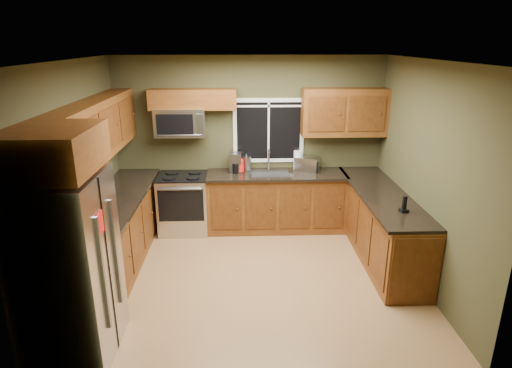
{
  "coord_description": "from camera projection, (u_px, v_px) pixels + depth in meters",
  "views": [
    {
      "loc": [
        -0.14,
        -4.86,
        2.91
      ],
      "look_at": [
        0.05,
        0.35,
        1.15
      ],
      "focal_mm": 30.0,
      "sensor_mm": 36.0,
      "label": 1
    }
  ],
  "objects": [
    {
      "name": "ceiling",
      "position": [
        253.0,
        60.0,
        4.67
      ],
      "size": [
        4.2,
        4.2,
        0.0
      ],
      "primitive_type": "plane",
      "rotation": [
        3.14,
        0.0,
        0.0
      ],
      "color": "white",
      "rests_on": "back_wall"
    },
    {
      "name": "range",
      "position": [
        184.0,
        203.0,
        6.75
      ],
      "size": [
        0.76,
        0.69,
        0.94
      ],
      "color": "#B7B7BC",
      "rests_on": "ground"
    },
    {
      "name": "soap_bottle_a",
      "position": [
        240.0,
        164.0,
        6.63
      ],
      "size": [
        0.13,
        0.13,
        0.29
      ],
      "primitive_type": "imported",
      "rotation": [
        0.0,
        0.0,
        0.12
      ],
      "color": "red",
      "rests_on": "countertop_back"
    },
    {
      "name": "microwave",
      "position": [
        181.0,
        122.0,
        6.47
      ],
      "size": [
        0.76,
        0.41,
        0.42
      ],
      "color": "#B7B7BC",
      "rests_on": "back_wall"
    },
    {
      "name": "upper_cabinets_back_right",
      "position": [
        344.0,
        112.0,
        6.54
      ],
      "size": [
        1.3,
        0.33,
        0.72
      ],
      "primitive_type": "cube",
      "color": "brown",
      "rests_on": "back_wall"
    },
    {
      "name": "sink",
      "position": [
        269.0,
        172.0,
        6.66
      ],
      "size": [
        0.6,
        0.42,
        0.36
      ],
      "color": "slate",
      "rests_on": "countertop_back"
    },
    {
      "name": "coffee_maker",
      "position": [
        235.0,
        163.0,
        6.68
      ],
      "size": [
        0.19,
        0.25,
        0.3
      ],
      "color": "slate",
      "rests_on": "countertop_back"
    },
    {
      "name": "cordless_phone",
      "position": [
        404.0,
        207.0,
        5.15
      ],
      "size": [
        0.11,
        0.11,
        0.2
      ],
      "color": "black",
      "rests_on": "countertop_peninsula"
    },
    {
      "name": "upper_cabinets_back_left",
      "position": [
        193.0,
        99.0,
        6.4
      ],
      "size": [
        1.3,
        0.33,
        0.3
      ],
      "primitive_type": "cube",
      "color": "brown",
      "rests_on": "back_wall"
    },
    {
      "name": "left_wall",
      "position": [
        75.0,
        180.0,
        5.04
      ],
      "size": [
        0.0,
        3.6,
        3.6
      ],
      "primitive_type": "plane",
      "rotation": [
        1.57,
        0.0,
        1.57
      ],
      "color": "#3D3C22",
      "rests_on": "ground"
    },
    {
      "name": "paper_towel_roll",
      "position": [
        298.0,
        160.0,
        6.81
      ],
      "size": [
        0.17,
        0.17,
        0.34
      ],
      "color": "white",
      "rests_on": "countertop_back"
    },
    {
      "name": "soap_bottle_c",
      "position": [
        234.0,
        167.0,
        6.67
      ],
      "size": [
        0.18,
        0.18,
        0.18
      ],
      "primitive_type": "imported",
      "rotation": [
        0.0,
        0.0,
        0.33
      ],
      "color": "white",
      "rests_on": "countertop_back"
    },
    {
      "name": "upper_cabinets_left",
      "position": [
        97.0,
        129.0,
        5.33
      ],
      "size": [
        0.33,
        2.65,
        0.72
      ],
      "primitive_type": "cube",
      "color": "brown",
      "rests_on": "left_wall"
    },
    {
      "name": "kettle",
      "position": [
        246.0,
        163.0,
        6.76
      ],
      "size": [
        0.2,
        0.2,
        0.28
      ],
      "color": "#B7B7BC",
      "rests_on": "countertop_back"
    },
    {
      "name": "base_cabinets_peninsula",
      "position": [
        380.0,
        226.0,
        5.97
      ],
      "size": [
        0.6,
        2.52,
        0.9
      ],
      "color": "brown",
      "rests_on": "ground"
    },
    {
      "name": "base_cabinets_back",
      "position": [
        276.0,
        202.0,
        6.83
      ],
      "size": [
        2.17,
        0.6,
        0.9
      ],
      "primitive_type": "cube",
      "color": "brown",
      "rests_on": "ground"
    },
    {
      "name": "front_wall",
      "position": [
        259.0,
        247.0,
        3.4
      ],
      "size": [
        4.2,
        0.0,
        4.2
      ],
      "primitive_type": "plane",
      "rotation": [
        -1.57,
        0.0,
        0.0
      ],
      "color": "#3D3C22",
      "rests_on": "ground"
    },
    {
      "name": "base_cabinets_left",
      "position": [
        119.0,
        232.0,
        5.78
      ],
      "size": [
        0.6,
        2.65,
        0.9
      ],
      "primitive_type": "cube",
      "color": "brown",
      "rests_on": "ground"
    },
    {
      "name": "window",
      "position": [
        269.0,
        131.0,
        6.74
      ],
      "size": [
        1.12,
        0.03,
        1.02
      ],
      "color": "white",
      "rests_on": "back_wall"
    },
    {
      "name": "countertop_peninsula",
      "position": [
        382.0,
        194.0,
        5.83
      ],
      "size": [
        0.65,
        2.5,
        0.04
      ],
      "primitive_type": "cube",
      "color": "black",
      "rests_on": "base_cabinets_peninsula"
    },
    {
      "name": "countertop_back",
      "position": [
        277.0,
        175.0,
        6.66
      ],
      "size": [
        2.17,
        0.65,
        0.04
      ],
      "primitive_type": "cube",
      "color": "black",
      "rests_on": "base_cabinets_back"
    },
    {
      "name": "countertop_left",
      "position": [
        118.0,
        199.0,
        5.63
      ],
      "size": [
        0.65,
        2.65,
        0.04
      ],
      "primitive_type": "cube",
      "color": "black",
      "rests_on": "base_cabinets_left"
    },
    {
      "name": "floor",
      "position": [
        253.0,
        277.0,
        5.54
      ],
      "size": [
        4.2,
        4.2,
        0.0
      ],
      "primitive_type": "plane",
      "color": "olive",
      "rests_on": "ground"
    },
    {
      "name": "refrigerator",
      "position": [
        70.0,
        269.0,
        3.96
      ],
      "size": [
        0.74,
        0.9,
        1.8
      ],
      "color": "#B7B7BC",
      "rests_on": "ground"
    },
    {
      "name": "right_wall",
      "position": [
        426.0,
        176.0,
        5.18
      ],
      "size": [
        0.0,
        3.6,
        3.6
      ],
      "primitive_type": "plane",
      "rotation": [
        1.57,
        0.0,
        -1.57
      ],
      "color": "#3D3C22",
      "rests_on": "ground"
    },
    {
      "name": "back_wall",
      "position": [
        250.0,
        143.0,
        6.81
      ],
      "size": [
        4.2,
        0.0,
        4.2
      ],
      "primitive_type": "plane",
      "rotation": [
        1.57,
        0.0,
        0.0
      ],
      "color": "#3D3C22",
      "rests_on": "ground"
    },
    {
      "name": "toaster_oven",
      "position": [
        307.0,
        164.0,
        6.76
      ],
      "size": [
        0.44,
        0.4,
        0.22
      ],
      "color": "#B7B7BC",
      "rests_on": "countertop_back"
    },
    {
      "name": "upper_cabinet_over_fridge",
      "position": [
        51.0,
        150.0,
        3.6
      ],
      "size": [
        0.72,
        0.9,
        0.38
      ],
      "primitive_type": "cube",
      "color": "brown",
      "rests_on": "left_wall"
    }
  ]
}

